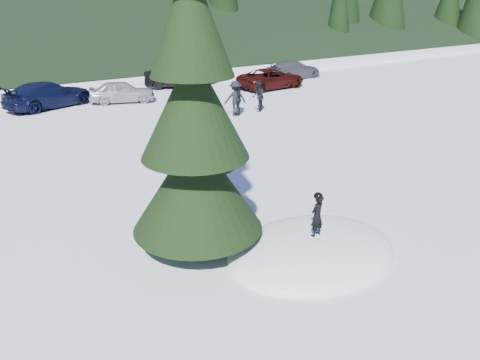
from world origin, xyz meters
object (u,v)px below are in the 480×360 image
adult_1 (238,99)px  car_4 (122,92)px  car_5 (177,77)px  car_6 (271,78)px  child_skier (317,216)px  spruce_tall (194,119)px  adult_0 (258,96)px  car_3 (49,95)px  spruce_short (204,147)px  adult_2 (235,98)px  car_7 (294,70)px

adult_1 → car_4: (-3.99, 6.22, -0.23)m
car_5 → car_6: 6.34m
child_skier → car_6: 21.34m
spruce_tall → adult_1: spruce_tall is taller
spruce_tall → child_skier: bearing=-38.6°
adult_0 → car_3: adult_0 is taller
car_3 → spruce_short: bearing=162.9°
adult_0 → car_3: size_ratio=0.33×
child_skier → adult_0: size_ratio=0.66×
adult_2 → car_7: (9.67, 7.06, -0.24)m
car_6 → car_5: bearing=51.1°
car_3 → car_6: 13.91m
adult_1 → car_5: (0.75, 8.64, -0.14)m
car_3 → adult_1: bearing=-151.7°
car_6 → adult_2: bearing=126.1°
adult_0 → car_5: size_ratio=0.37×
car_7 → adult_0: bearing=126.9°
car_4 → adult_2: bearing=-128.5°
car_3 → car_7: (17.40, -0.11, -0.07)m
adult_2 → car_6: bearing=-124.8°
car_4 → car_5: 5.32m
spruce_tall → adult_1: 13.96m
adult_1 → adult_2: (-0.10, 0.05, 0.03)m
car_4 → car_6: car_6 is taller
spruce_short → car_5: size_ratio=1.23×
car_6 → car_7: car_6 is taller
car_4 → adult_0: bearing=-119.3°
spruce_short → adult_0: spruce_short is taller
spruce_tall → spruce_short: (1.00, 1.40, -1.22)m
spruce_tall → car_3: size_ratio=1.74×
car_5 → child_skier: bearing=-176.0°
spruce_tall → car_4: (4.28, 17.19, -2.69)m
adult_2 → car_6: size_ratio=0.38×
spruce_tall → adult_1: size_ratio=5.00×
adult_1 → car_3: adult_1 is taller
child_skier → car_7: 25.26m
car_3 → car_7: car_3 is taller
spruce_short → car_3: bearing=91.9°
spruce_tall → car_6: 21.46m
car_7 → spruce_short: bearing=131.1°
adult_1 → spruce_short: bearing=-16.0°
child_skier → spruce_short: bearing=-80.4°
adult_0 → car_7: 10.76m
adult_0 → adult_2: (-1.50, -0.06, 0.08)m
spruce_tall → car_5: spruce_tall is taller
spruce_tall → car_4: 17.91m
adult_2 → car_7: bearing=-127.8°
adult_1 → car_6: adult_1 is taller
spruce_short → car_6: 19.63m
child_skier → car_7: child_skier is taller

